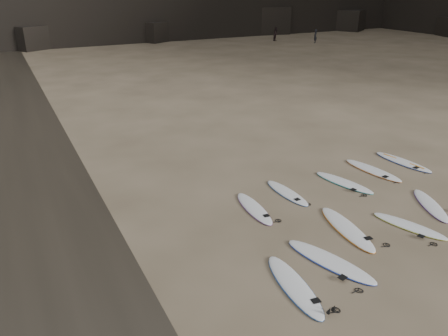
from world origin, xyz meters
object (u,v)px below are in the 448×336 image
Objects in this scene: surfboard_8 at (373,170)px; person_b at (276,34)px; surfboard_0 at (294,285)px; surfboard_3 at (409,226)px; surfboard_9 at (403,162)px; surfboard_1 at (330,261)px; surfboard_4 at (431,205)px; surfboard_6 at (287,193)px; person_a at (315,36)px; surfboard_5 at (254,208)px; surfboard_7 at (344,182)px; surfboard_2 at (347,228)px.

person_b is (18.60, 35.35, 0.75)m from surfboard_8.
person_b is (25.59, 39.80, 0.75)m from surfboard_0.
surfboard_0 is at bearing -154.21° from surfboard_8.
surfboard_0 reaches higher than surfboard_3.
surfboard_0 is at bearing -158.64° from surfboard_9.
surfboard_1 is 1.17× the size of surfboard_4.
surfboard_3 is 4.17m from surfboard_6.
surfboard_0 is at bearing 3.27° from person_a.
surfboard_5 is 1.50× the size of person_b.
surfboard_8 reaches higher than surfboard_5.
surfboard_8 is 39.96m from person_b.
person_b is (22.79, 35.44, 0.75)m from surfboard_6.
surfboard_2 is at bearing -143.28° from surfboard_7.
surfboard_5 is (1.16, 3.90, -0.00)m from surfboard_0.
surfboard_2 is at bearing 33.58° from surfboard_0.
surfboard_7 is 3.59m from surfboard_9.
surfboard_9 is at bearing 34.63° from surfboard_0.
surfboard_0 is 5.18m from surfboard_6.
person_a is at bearing 51.68° from surfboard_9.
surfboard_4 is at bearing -5.70° from surfboard_1.
surfboard_6 is at bearing 20.66° from surfboard_5.
surfboard_7 is (4.03, 0.19, 0.00)m from surfboard_5.
surfboard_0 is 1.11× the size of surfboard_5.
surfboard_1 is 1.16× the size of surfboard_5.
surfboard_8 is at bearing -0.65° from surfboard_6.
person_b is at bearing 42.03° from surfboard_1.
person_a is (23.57, 32.02, 0.73)m from surfboard_7.
surfboard_1 reaches higher than surfboard_5.
person_a is (21.77, 31.67, 0.73)m from surfboard_8.
person_a is (27.60, 32.21, 0.74)m from surfboard_5.
surfboard_1 reaches higher than surfboard_9.
person_a is (20.01, 31.59, 0.73)m from surfboard_9.
surfboard_6 is 0.87× the size of surfboard_9.
surfboard_1 reaches higher than surfboard_6.
surfboard_5 is 4.03m from surfboard_7.
person_a is (28.76, 36.11, 0.73)m from surfboard_0.
surfboard_7 is 39.77m from person_a.
person_b reaches higher than surfboard_1.
surfboard_6 is at bearing 2.53° from person_a.
surfboard_2 is at bearing -152.36° from person_b.
surfboard_2 reaches higher than surfboard_6.
person_a is (25.96, 31.75, 0.74)m from surfboard_6.
person_b reaches higher than surfboard_5.
surfboard_7 is at bearing 45.59° from surfboard_0.
surfboard_5 is at bearing 78.52° from surfboard_1.
surfboard_1 is at bearing -79.85° from surfboard_5.
person_b reaches higher than surfboard_8.
surfboard_7 is 41.13m from person_b.
person_b reaches higher than surfboard_9.
surfboard_7 is at bearing 28.28° from surfboard_1.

